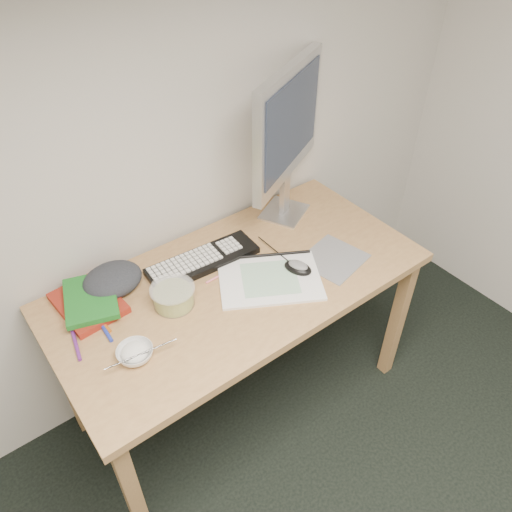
{
  "coord_description": "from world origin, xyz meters",
  "views": [
    {
      "loc": [
        -0.47,
        0.31,
        2.03
      ],
      "look_at": [
        0.38,
        1.42,
        0.83
      ],
      "focal_mm": 35.0,
      "sensor_mm": 36.0,
      "label": 1
    }
  ],
  "objects_px": {
    "desk": "(239,295)",
    "rice_bowl": "(135,353)",
    "keyboard": "(203,261)",
    "monitor": "(288,128)",
    "sketchpad": "(270,279)"
  },
  "relations": [
    {
      "from": "monitor",
      "to": "rice_bowl",
      "type": "bearing_deg",
      "value": 173.0
    },
    {
      "from": "desk",
      "to": "rice_bowl",
      "type": "xyz_separation_m",
      "value": [
        -0.47,
        -0.1,
        0.1
      ]
    },
    {
      "from": "desk",
      "to": "sketchpad",
      "type": "relative_size",
      "value": 3.74
    },
    {
      "from": "sketchpad",
      "to": "monitor",
      "type": "relative_size",
      "value": 0.58
    },
    {
      "from": "desk",
      "to": "sketchpad",
      "type": "bearing_deg",
      "value": -40.72
    },
    {
      "from": "rice_bowl",
      "to": "monitor",
      "type": "bearing_deg",
      "value": 20.14
    },
    {
      "from": "sketchpad",
      "to": "keyboard",
      "type": "xyz_separation_m",
      "value": [
        -0.15,
        0.23,
        0.01
      ]
    },
    {
      "from": "sketchpad",
      "to": "rice_bowl",
      "type": "relative_size",
      "value": 3.2
    },
    {
      "from": "keyboard",
      "to": "monitor",
      "type": "xyz_separation_m",
      "value": [
        0.46,
        0.07,
        0.39
      ]
    },
    {
      "from": "keyboard",
      "to": "monitor",
      "type": "height_order",
      "value": "monitor"
    },
    {
      "from": "desk",
      "to": "keyboard",
      "type": "bearing_deg",
      "value": 110.45
    },
    {
      "from": "desk",
      "to": "rice_bowl",
      "type": "relative_size",
      "value": 12.0
    },
    {
      "from": "keyboard",
      "to": "rice_bowl",
      "type": "height_order",
      "value": "rice_bowl"
    },
    {
      "from": "sketchpad",
      "to": "keyboard",
      "type": "height_order",
      "value": "keyboard"
    },
    {
      "from": "desk",
      "to": "sketchpad",
      "type": "xyz_separation_m",
      "value": [
        0.09,
        -0.08,
        0.09
      ]
    }
  ]
}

